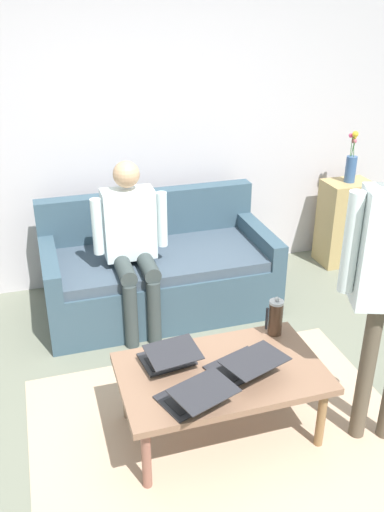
{
  "coord_description": "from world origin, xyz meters",
  "views": [
    {
      "loc": [
        0.96,
        2.24,
        2.34
      ],
      "look_at": [
        0.03,
        -0.8,
        0.8
      ],
      "focal_mm": 38.42,
      "sensor_mm": 36.0,
      "label": 1
    }
  ],
  "objects_px": {
    "french_press": "(275,317)",
    "flower_vase": "(351,163)",
    "laptop_left": "(245,365)",
    "couch": "(158,272)",
    "coffee_table": "(221,376)",
    "laptop_center": "(195,395)",
    "laptop_right": "(169,357)",
    "person_seated": "(132,238)",
    "side_shelf": "(344,223)"
  },
  "relations": [
    {
      "from": "laptop_right",
      "to": "person_seated",
      "type": "relative_size",
      "value": 0.28
    },
    {
      "from": "couch",
      "to": "french_press",
      "type": "bearing_deg",
      "value": 108.95
    },
    {
      "from": "laptop_right",
      "to": "side_shelf",
      "type": "distance_m",
      "value": 2.68
    },
    {
      "from": "couch",
      "to": "coffee_table",
      "type": "bearing_deg",
      "value": 89.92
    },
    {
      "from": "laptop_left",
      "to": "side_shelf",
      "type": "distance_m",
      "value": 2.53
    },
    {
      "from": "couch",
      "to": "laptop_center",
      "type": "bearing_deg",
      "value": 82.54
    },
    {
      "from": "side_shelf",
      "to": "laptop_right",
      "type": "bearing_deg",
      "value": 37.82
    },
    {
      "from": "laptop_left",
      "to": "laptop_right",
      "type": "xyz_separation_m",
      "value": [
        0.38,
        -0.2,
        -0.0
      ]
    },
    {
      "from": "laptop_center",
      "to": "side_shelf",
      "type": "bearing_deg",
      "value": -136.09
    },
    {
      "from": "person_seated",
      "to": "couch",
      "type": "bearing_deg",
      "value": -136.73
    },
    {
      "from": "couch",
      "to": "laptop_center",
      "type": "xyz_separation_m",
      "value": [
        0.22,
        1.71,
        0.18
      ]
    },
    {
      "from": "flower_vase",
      "to": "person_seated",
      "type": "distance_m",
      "value": 2.17
    },
    {
      "from": "laptop_right",
      "to": "french_press",
      "type": "bearing_deg",
      "value": -171.72
    },
    {
      "from": "laptop_left",
      "to": "laptop_center",
      "type": "xyz_separation_m",
      "value": [
        0.34,
        0.16,
        -0.0
      ]
    },
    {
      "from": "coffee_table",
      "to": "french_press",
      "type": "distance_m",
      "value": 0.52
    },
    {
      "from": "couch",
      "to": "french_press",
      "type": "relative_size",
      "value": 6.9
    },
    {
      "from": "french_press",
      "to": "laptop_right",
      "type": "bearing_deg",
      "value": 8.28
    },
    {
      "from": "laptop_right",
      "to": "laptop_left",
      "type": "bearing_deg",
      "value": 152.71
    },
    {
      "from": "couch",
      "to": "flower_vase",
      "type": "xyz_separation_m",
      "value": [
        -1.85,
        -0.29,
        0.66
      ]
    },
    {
      "from": "couch",
      "to": "person_seated",
      "type": "xyz_separation_m",
      "value": [
        0.24,
        0.23,
        0.42
      ]
    },
    {
      "from": "laptop_right",
      "to": "flower_vase",
      "type": "distance_m",
      "value": 2.72
    },
    {
      "from": "laptop_center",
      "to": "side_shelf",
      "type": "height_order",
      "value": "side_shelf"
    },
    {
      "from": "french_press",
      "to": "flower_vase",
      "type": "xyz_separation_m",
      "value": [
        -1.42,
        -1.54,
        0.41
      ]
    },
    {
      "from": "flower_vase",
      "to": "laptop_right",
      "type": "bearing_deg",
      "value": 37.85
    },
    {
      "from": "french_press",
      "to": "person_seated",
      "type": "xyz_separation_m",
      "value": [
        0.67,
        -1.03,
        0.17
      ]
    },
    {
      "from": "laptop_right",
      "to": "side_shelf",
      "type": "xyz_separation_m",
      "value": [
        -2.12,
        -1.64,
        -0.09
      ]
    },
    {
      "from": "laptop_center",
      "to": "french_press",
      "type": "height_order",
      "value": "french_press"
    },
    {
      "from": "coffee_table",
      "to": "flower_vase",
      "type": "xyz_separation_m",
      "value": [
        -1.85,
        -1.79,
        0.57
      ]
    },
    {
      "from": "laptop_right",
      "to": "french_press",
      "type": "xyz_separation_m",
      "value": [
        -0.7,
        -0.1,
        0.07
      ]
    },
    {
      "from": "laptop_right",
      "to": "laptop_center",
      "type": "bearing_deg",
      "value": 96.74
    },
    {
      "from": "french_press",
      "to": "flower_vase",
      "type": "distance_m",
      "value": 2.14
    },
    {
      "from": "laptop_right",
      "to": "couch",
      "type": "bearing_deg",
      "value": -101.1
    },
    {
      "from": "laptop_center",
      "to": "coffee_table",
      "type": "bearing_deg",
      "value": -136.66
    },
    {
      "from": "couch",
      "to": "laptop_left",
      "type": "bearing_deg",
      "value": 94.16
    },
    {
      "from": "laptop_center",
      "to": "flower_vase",
      "type": "xyz_separation_m",
      "value": [
        -2.08,
        -2.0,
        0.48
      ]
    },
    {
      "from": "laptop_left",
      "to": "flower_vase",
      "type": "distance_m",
      "value": 2.58
    },
    {
      "from": "flower_vase",
      "to": "person_seated",
      "type": "relative_size",
      "value": 0.36
    },
    {
      "from": "couch",
      "to": "laptop_right",
      "type": "height_order",
      "value": "couch"
    },
    {
      "from": "couch",
      "to": "flower_vase",
      "type": "height_order",
      "value": "flower_vase"
    },
    {
      "from": "couch",
      "to": "person_seated",
      "type": "relative_size",
      "value": 1.4
    },
    {
      "from": "laptop_center",
      "to": "laptop_right",
      "type": "xyz_separation_m",
      "value": [
        0.04,
        -0.35,
        -0.0
      ]
    },
    {
      "from": "laptop_left",
      "to": "coffee_table",
      "type": "bearing_deg",
      "value": -23.84
    },
    {
      "from": "coffee_table",
      "to": "flower_vase",
      "type": "height_order",
      "value": "flower_vase"
    },
    {
      "from": "french_press",
      "to": "person_seated",
      "type": "height_order",
      "value": "person_seated"
    },
    {
      "from": "couch",
      "to": "side_shelf",
      "type": "relative_size",
      "value": 2.25
    },
    {
      "from": "coffee_table",
      "to": "laptop_center",
      "type": "xyz_separation_m",
      "value": [
        0.22,
        0.21,
        0.09
      ]
    },
    {
      "from": "person_seated",
      "to": "coffee_table",
      "type": "bearing_deg",
      "value": 100.58
    },
    {
      "from": "couch",
      "to": "laptop_left",
      "type": "height_order",
      "value": "couch"
    },
    {
      "from": "laptop_left",
      "to": "couch",
      "type": "bearing_deg",
      "value": -85.84
    },
    {
      "from": "coffee_table",
      "to": "laptop_left",
      "type": "height_order",
      "value": "laptop_left"
    }
  ]
}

